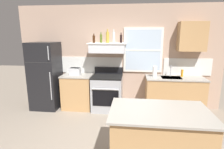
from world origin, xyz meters
TOP-DOWN VIEW (x-y plane):
  - back_wall at (0.03, 2.23)m, footprint 5.40×0.11m
  - refrigerator at (-1.90, 1.84)m, footprint 0.70×0.72m
  - counter_left_of_stove at (-1.05, 1.90)m, footprint 0.79×0.63m
  - toaster at (-1.10, 1.88)m, footprint 0.30×0.20m
  - stove_range at (-0.25, 1.86)m, footprint 0.76×0.69m
  - range_hood_shelf at (-0.25, 1.96)m, footprint 0.96×0.52m
  - bottle_brown_stout at (-0.59, 1.90)m, footprint 0.06×0.06m
  - bottle_olive_oil_square at (-0.42, 2.00)m, footprint 0.06×0.06m
  - bottle_champagne_gold_foil at (-0.24, 1.92)m, footprint 0.08×0.08m
  - bottle_clear_tall at (-0.09, 1.91)m, footprint 0.06×0.06m
  - bottle_balsamic_dark at (0.09, 1.99)m, footprint 0.06×0.06m
  - counter_right_with_sink at (1.45, 1.90)m, footprint 1.43×0.63m
  - sink_faucet at (1.35, 2.00)m, footprint 0.03×0.17m
  - paper_towel_roll at (0.94, 1.90)m, footprint 0.11×0.11m
  - dish_soap_bottle at (1.63, 2.00)m, footprint 0.06×0.06m
  - kitchen_island at (0.78, -0.18)m, footprint 1.40×0.90m
  - upper_cabinet_right at (1.80, 2.04)m, footprint 0.64×0.32m

SIDE VIEW (x-z plane):
  - counter_left_of_stove at x=-1.05m, z-range 0.00..0.91m
  - counter_right_with_sink at x=1.45m, z-range 0.00..0.91m
  - kitchen_island at x=0.78m, z-range 0.00..0.91m
  - stove_range at x=-0.25m, z-range -0.08..1.01m
  - refrigerator at x=-1.90m, z-range 0.00..1.76m
  - dish_soap_bottle at x=1.63m, z-range 0.91..1.09m
  - toaster at x=-1.10m, z-range 0.91..1.10m
  - paper_towel_roll at x=0.94m, z-range 0.91..1.18m
  - sink_faucet at x=1.35m, z-range 0.94..1.22m
  - back_wall at x=0.03m, z-range 0.00..2.70m
  - range_hood_shelf at x=-0.25m, z-range 1.50..1.75m
  - bottle_brown_stout at x=-0.59m, z-range 1.73..1.95m
  - bottle_balsamic_dark at x=0.09m, z-range 1.73..1.97m
  - bottle_olive_oil_square at x=-0.42m, z-range 1.72..1.98m
  - bottle_champagne_gold_foil at x=-0.24m, z-range 1.72..2.05m
  - bottle_clear_tall at x=-0.09m, z-range 1.72..2.05m
  - upper_cabinet_right at x=1.80m, z-range 1.55..2.25m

